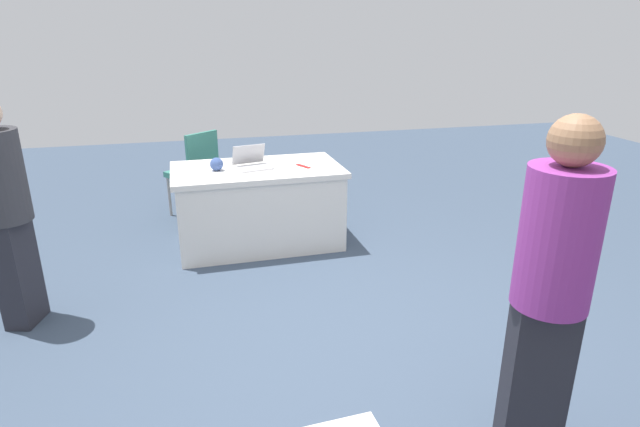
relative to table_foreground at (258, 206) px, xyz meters
The scene contains 8 objects.
ground_plane 1.99m from the table_foreground, 98.37° to the left, with size 14.40×14.40×0.00m, color #3D4C60.
table_foreground is the anchor object (origin of this frame).
chair_tucked_left 1.11m from the table_foreground, 59.67° to the right, with size 0.62×0.62×0.96m.
person_presenter 2.18m from the table_foreground, 29.68° to the left, with size 0.42×0.42×1.61m.
person_organiser 3.18m from the table_foreground, 107.38° to the left, with size 0.43×0.43×1.69m.
laptop_silver 0.42m from the table_foreground, ahead, with size 0.37×0.35×0.21m.
yarn_ball 0.58m from the table_foreground, ahead, with size 0.12×0.12×0.12m, color #3F5999.
scissors_red 0.58m from the table_foreground, 169.44° to the left, with size 0.18×0.04×0.01m, color red.
Camera 1 is at (0.88, 2.83, 2.01)m, focal length 29.14 mm.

